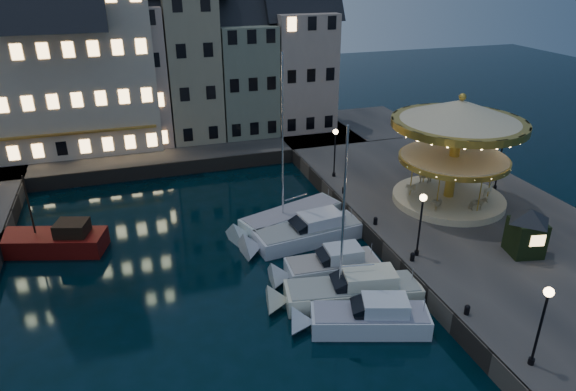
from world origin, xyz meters
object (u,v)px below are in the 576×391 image
object	(u,v)px
motorboat_f	(285,220)
streetlamp_d	(500,157)
ticket_kiosk	(529,224)
streetlamp_c	(335,146)
motorboat_e	(304,234)
bollard_d	(344,190)
streetlamp_a	(543,316)
motorboat_c	(346,292)
motorboat_b	(362,319)
motorboat_d	(326,268)
red_fishing_boat	(55,242)
bollard_b	(413,256)
carousel	(458,133)
streetlamp_b	(421,216)
bollard_c	(375,220)
bollard_a	(467,309)

from	to	relation	value
motorboat_f	streetlamp_d	bearing A→B (deg)	-4.91
streetlamp_d	ticket_kiosk	bearing A→B (deg)	-118.66
streetlamp_c	motorboat_e	size ratio (longest dim) A/B	0.47
streetlamp_c	bollard_d	world-z (taller)	streetlamp_c
streetlamp_a	motorboat_c	xyz separation A→B (m)	(-5.42, 8.51, -3.34)
motorboat_b	ticket_kiosk	bearing A→B (deg)	10.03
motorboat_d	ticket_kiosk	size ratio (longest dim) A/B	1.94
streetlamp_a	motorboat_e	size ratio (longest dim) A/B	0.47
streetlamp_d	red_fishing_boat	bearing A→B (deg)	175.12
motorboat_f	streetlamp_a	bearing A→B (deg)	-72.19
bollard_b	motorboat_e	world-z (taller)	motorboat_e
motorboat_e	motorboat_b	bearing A→B (deg)	-90.87
carousel	ticket_kiosk	world-z (taller)	carousel
motorboat_b	motorboat_f	world-z (taller)	motorboat_f
streetlamp_a	streetlamp_d	size ratio (longest dim) A/B	1.00
streetlamp_b	motorboat_c	xyz separation A→B (m)	(-5.42, -1.49, -3.34)
motorboat_c	bollard_d	bearing A→B (deg)	67.26
motorboat_b	motorboat_d	bearing A→B (deg)	89.72
streetlamp_b	streetlamp_c	distance (m)	13.50
streetlamp_b	red_fishing_boat	distance (m)	24.25
bollard_c	streetlamp_b	bearing A→B (deg)	-82.41
streetlamp_d	bollard_a	world-z (taller)	streetlamp_d
bollard_b	motorboat_c	xyz separation A→B (m)	(-4.82, -0.99, -0.92)
bollard_d	motorboat_f	world-z (taller)	motorboat_f
motorboat_b	bollard_b	bearing A→B (deg)	34.93
bollard_c	motorboat_d	world-z (taller)	motorboat_d
bollard_d	motorboat_c	distance (m)	12.50
motorboat_f	carousel	size ratio (longest dim) A/B	1.26
streetlamp_b	ticket_kiosk	xyz separation A→B (m)	(6.46, -1.85, -0.62)
streetlamp_b	motorboat_f	world-z (taller)	motorboat_f
bollard_c	carousel	xyz separation A→B (m)	(6.93, 1.62, 5.21)
bollard_d	motorboat_b	distance (m)	14.87
bollard_b	motorboat_d	world-z (taller)	motorboat_d
streetlamp_a	bollard_d	world-z (taller)	streetlamp_a
streetlamp_d	motorboat_d	world-z (taller)	streetlamp_d
carousel	motorboat_c	bearing A→B (deg)	-147.07
streetlamp_a	streetlamp_b	distance (m)	10.00
streetlamp_b	ticket_kiosk	size ratio (longest dim) A/B	1.18
red_fishing_boat	motorboat_c	bearing A→B (deg)	-34.47
streetlamp_c	streetlamp_b	bearing A→B (deg)	-90.00
streetlamp_a	streetlamp_b	size ratio (longest dim) A/B	1.00
bollard_b	bollard_a	bearing A→B (deg)	-90.00
motorboat_e	motorboat_c	bearing A→B (deg)	-89.90
bollard_d	streetlamp_d	bearing A→B (deg)	-14.15
motorboat_d	motorboat_f	xyz separation A→B (m)	(-0.39, 7.17, -0.11)
motorboat_b	motorboat_e	distance (m)	9.80
motorboat_c	motorboat_d	size ratio (longest dim) A/B	1.73
streetlamp_d	motorboat_e	distance (m)	17.11
bollard_a	motorboat_e	size ratio (longest dim) A/B	0.06
streetlamp_d	ticket_kiosk	distance (m)	10.10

